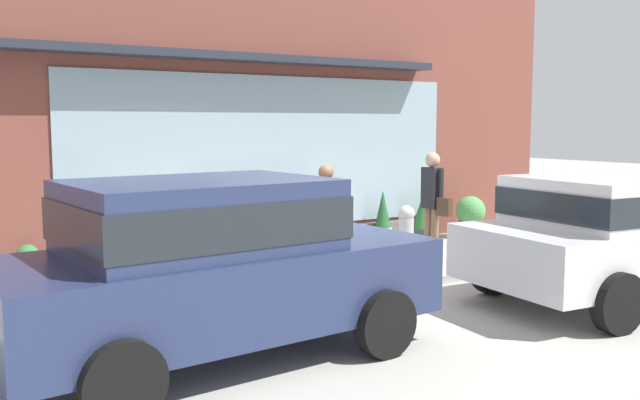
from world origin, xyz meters
name	(u,v)px	position (x,y,z in m)	size (l,w,h in m)	color
ground_plane	(332,295)	(0.00, 0.00, 0.00)	(60.00, 60.00, 0.00)	#9E9B93
curb_strip	(340,294)	(0.00, -0.20, 0.06)	(14.00, 0.24, 0.12)	#B2B2AD
storefront	(226,102)	(0.02, 3.19, 2.51)	(14.00, 0.81, 5.13)	brown
fire_hydrant	(406,237)	(1.82, 0.77, 0.48)	(0.40, 0.37, 0.96)	#B2B2B7
pedestrian_with_handbag	(433,199)	(2.50, 0.97, 1.00)	(0.23, 0.63, 1.73)	brown
pedestrian_passerby	(326,213)	(0.51, 0.94, 0.92)	(0.38, 0.32, 1.60)	#8E333D
parked_car_silver	(621,230)	(2.87, -2.08, 0.88)	(4.15, 2.33, 1.54)	silver
parked_car_navy	(211,260)	(-2.26, -1.48, 0.94)	(4.17, 2.16, 1.68)	navy
potted_plant_window_center	(383,218)	(2.86, 2.74, 0.46)	(0.33, 0.33, 0.97)	#B7B2A3
potted_plant_window_right	(424,216)	(3.76, 2.65, 0.45)	(0.49, 0.49, 0.94)	#33473D
potted_plant_corner_tall	(248,245)	(0.02, 2.46, 0.28)	(0.45, 0.45, 0.58)	#33473D
potted_plant_trailing_edge	(28,264)	(-3.17, 2.68, 0.28)	(0.31, 0.31, 0.55)	#B7B2A3
potted_plant_doorstep	(175,233)	(-1.16, 2.49, 0.56)	(0.30, 0.30, 1.16)	#4C4C51
potted_plant_window_left	(470,215)	(4.70, 2.41, 0.43)	(0.56, 0.56, 0.80)	#4C4C51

